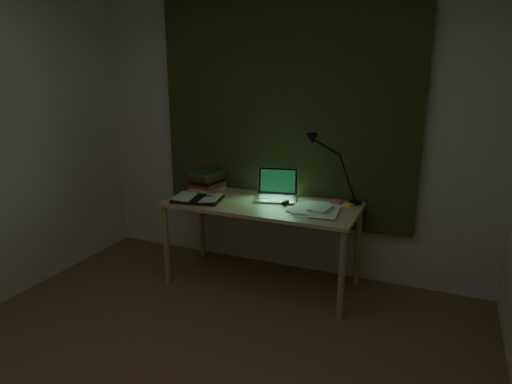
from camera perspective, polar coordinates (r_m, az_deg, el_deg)
wall_back at (r=3.89m, az=3.68°, el=8.01°), size 3.50×0.00×2.50m
curtain at (r=3.83m, az=3.53°, el=10.91°), size 2.20×0.06×2.00m
desk at (r=3.75m, az=0.72°, el=-6.50°), size 1.53×0.67×0.70m
laptop at (r=3.69m, az=2.48°, el=0.81°), size 0.41×0.44×0.24m
open_textbook at (r=3.73m, az=-7.29°, el=-0.81°), size 0.43×0.34×0.03m
book_stack at (r=4.02m, az=-6.10°, el=1.48°), size 0.28×0.31×0.18m
loose_papers at (r=3.52m, az=7.39°, el=-1.91°), size 0.39×0.41×0.02m
mouse at (r=3.60m, az=3.69°, el=-1.29°), size 0.07×0.10×0.03m
sticky_yellow at (r=3.64m, az=11.45°, el=-1.57°), size 0.09×0.09×0.02m
sticky_pink at (r=3.71m, az=10.06°, el=-1.16°), size 0.10×0.10×0.02m
desk_lamp at (r=3.63m, az=12.51°, el=2.60°), size 0.40×0.33×0.54m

